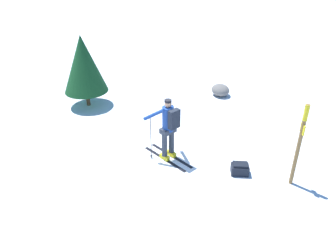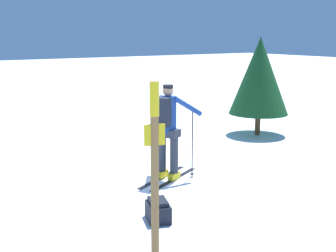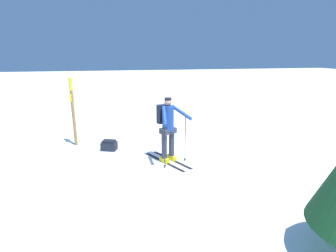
% 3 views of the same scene
% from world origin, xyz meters
% --- Properties ---
extents(ground_plane, '(80.00, 80.00, 0.00)m').
position_xyz_m(ground_plane, '(0.00, 0.00, 0.00)').
color(ground_plane, white).
extents(skier, '(1.58, 1.15, 1.75)m').
position_xyz_m(skier, '(0.23, -0.42, 1.00)').
color(skier, black).
rests_on(skier, ground_plane).
extents(dropped_backpack, '(0.44, 0.52, 0.31)m').
position_xyz_m(dropped_backpack, '(-0.96, -1.98, 0.15)').
color(dropped_backpack, black).
rests_on(dropped_backpack, ground_plane).
extents(trail_marker, '(0.24, 0.11, 2.14)m').
position_xyz_m(trail_marker, '(-1.66, -3.02, 1.25)').
color(trail_marker, olive).
rests_on(trail_marker, ground_plane).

